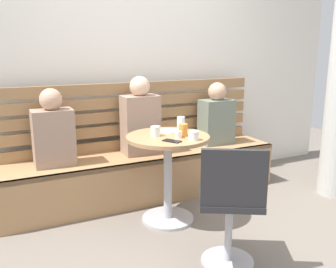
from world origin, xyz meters
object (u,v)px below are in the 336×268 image
cup_ceramic_white (194,136)px  cup_water_clear (181,123)px  cafe_table (168,162)px  cup_glass_short (155,131)px  person_adult (140,120)px  cup_espresso_small (178,135)px  cup_tumbler_orange (183,130)px  booth_bench (145,175)px  person_child_left (53,132)px  plate_small (170,131)px  phone_on_table (172,141)px  white_chair (231,203)px  person_child_middle (216,117)px

cup_ceramic_white → cup_water_clear: size_ratio=0.73×
cafe_table → cup_glass_short: cup_glass_short is taller
person_adult → cup_espresso_small: size_ratio=13.22×
cup_tumbler_orange → cup_glass_short: cup_tumbler_orange is taller
cafe_table → cup_tumbler_orange: bearing=-30.5°
person_adult → cup_glass_short: bearing=-99.0°
booth_bench → person_child_left: 0.98m
booth_bench → cafe_table: (-0.02, -0.55, 0.30)m
booth_bench → person_child_left: size_ratio=4.05×
cafe_table → cup_espresso_small: (0.04, -0.11, 0.25)m
person_child_left → booth_bench: bearing=-1.4°
cup_tumbler_orange → plate_small: 0.19m
cafe_table → person_child_left: bearing=144.8°
cafe_table → phone_on_table: (-0.05, -0.18, 0.23)m
phone_on_table → white_chair: bearing=-110.8°
person_child_middle → cup_ceramic_white: bearing=-132.5°
booth_bench → cup_water_clear: size_ratio=24.55×
cafe_table → cup_tumbler_orange: cup_tumbler_orange is taller
white_chair → plate_small: 0.97m
white_chair → cup_glass_short: (-0.16, 0.84, 0.32)m
booth_bench → phone_on_table: (-0.07, -0.74, 0.52)m
cup_tumbler_orange → cup_water_clear: 0.26m
person_child_left → cup_tumbler_orange: 1.12m
plate_small → person_child_middle: bearing=30.9°
cup_espresso_small → plate_small: (0.04, 0.23, -0.02)m
white_chair → phone_on_table: (-0.11, 0.62, 0.28)m
cafe_table → person_child_left: person_child_left is taller
cafe_table → cup_ceramic_white: (0.12, -0.22, 0.26)m
white_chair → plate_small: size_ratio=5.00×
person_adult → cup_glass_short: (-0.09, -0.55, 0.01)m
cup_glass_short → plate_small: cup_glass_short is taller
person_child_left → cup_glass_short: bearing=-36.9°
white_chair → cup_ceramic_white: size_ratio=10.63×
white_chair → plate_small: white_chair is taller
cup_tumbler_orange → person_adult: bearing=99.9°
booth_bench → person_child_left: person_child_left is taller
cafe_table → cup_ceramic_white: cup_ceramic_white is taller
cup_glass_short → plate_small: (0.17, 0.09, -0.03)m
cup_tumbler_orange → cup_water_clear: bearing=66.0°
cup_espresso_small → cup_ceramic_white: (0.07, -0.11, 0.01)m
cup_water_clear → person_adult: bearing=117.8°
phone_on_table → cup_ceramic_white: bearing=-42.7°
person_adult → cup_water_clear: size_ratio=6.73×
white_chair → phone_on_table: size_ratio=6.07×
booth_bench → person_adult: 0.55m
booth_bench → cup_ceramic_white: bearing=-82.7°
phone_on_table → cup_water_clear: bearing=22.2°
booth_bench → white_chair: size_ratio=3.18×
person_child_middle → cup_espresso_small: (-0.81, -0.70, 0.04)m
booth_bench → person_adult: bearing=128.3°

